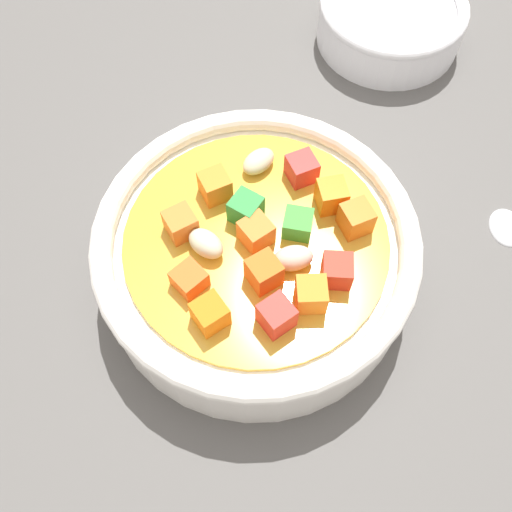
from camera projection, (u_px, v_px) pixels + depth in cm
name	position (u px, v px, depth cm)	size (l,w,h in cm)	color
ground_plane	(256.00, 280.00, 42.35)	(140.00, 140.00, 2.00)	#565451
soup_bowl_main	(256.00, 253.00, 38.69)	(21.13, 21.13, 7.02)	white
side_bowl_small	(391.00, 20.00, 50.63)	(12.67, 12.67, 4.13)	white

